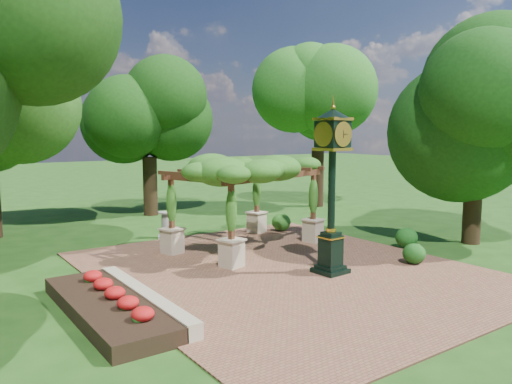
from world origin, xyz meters
TOP-DOWN VIEW (x-y plane):
  - ground at (0.00, 0.00)m, footprint 120.00×120.00m
  - brick_plaza at (0.00, 1.00)m, footprint 10.00×12.00m
  - border_wall at (-4.60, 0.50)m, footprint 0.35×5.00m
  - flower_bed at (-5.50, 0.50)m, footprint 1.50×5.00m
  - pedestal_clock at (0.87, 0.00)m, footprint 1.00×1.00m
  - pergola at (0.68, 4.07)m, footprint 5.85×4.49m
  - sundial at (-0.90, 7.30)m, footprint 0.75×0.75m
  - shrub_front at (3.67, -0.75)m, footprint 0.76×0.76m
  - shrub_mid at (5.26, 0.78)m, footprint 0.94×0.94m
  - shrub_back at (3.51, 5.67)m, footprint 0.86×0.86m
  - tree_north at (0.80, 12.64)m, footprint 4.65×4.65m
  - tree_east_far at (9.46, 10.06)m, footprint 4.31×4.31m
  - tree_east_near at (7.89, -0.04)m, footprint 4.77×4.77m

SIDE VIEW (x-z plane):
  - ground at x=0.00m, z-range 0.00..0.00m
  - brick_plaza at x=0.00m, z-range 0.00..0.04m
  - flower_bed at x=-5.50m, z-range 0.00..0.36m
  - border_wall at x=-4.60m, z-range 0.00..0.40m
  - shrub_front at x=3.67m, z-range 0.04..0.67m
  - shrub_mid at x=5.26m, z-range 0.04..0.74m
  - shrub_back at x=3.51m, z-range 0.04..0.75m
  - sundial at x=-0.90m, z-range -0.06..0.96m
  - pergola at x=0.68m, z-range 1.05..4.31m
  - pedestal_clock at x=0.87m, z-range 0.47..5.25m
  - tree_north at x=0.80m, z-range 1.38..8.75m
  - tree_east_near at x=7.89m, z-range 1.41..8.88m
  - tree_east_far at x=9.46m, z-range 1.55..9.86m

